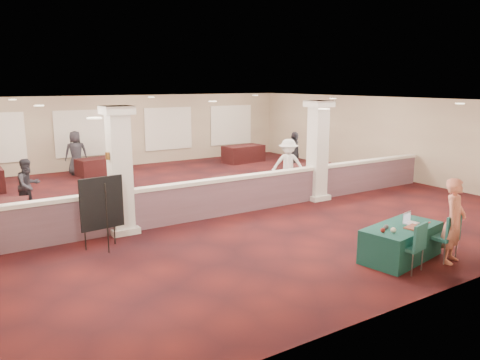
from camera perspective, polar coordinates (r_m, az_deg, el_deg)
ground at (r=15.06m, az=-3.20°, el=-2.65°), size 16.00×16.00×0.00m
wall_back at (r=22.03m, az=-13.54°, el=5.86°), size 16.00×0.04×3.20m
wall_front at (r=8.81m, az=23.13°, el=-3.31°), size 16.00×0.04×3.20m
wall_right at (r=19.88m, az=17.37°, el=5.04°), size 0.04×16.00×3.20m
ceiling at (r=14.60m, az=-3.34°, el=9.61°), size 16.00×16.00×0.02m
partition_wall at (r=13.67m, az=-0.14°, el=-1.67°), size 15.60×0.28×1.10m
column_left at (r=11.99m, az=-14.43°, el=1.26°), size 0.72×0.72×3.20m
column_right at (r=15.26m, az=9.44°, el=3.67°), size 0.72×0.72×3.20m
sconce_left at (r=11.85m, az=-15.81°, el=2.85°), size 0.12×0.12×0.18m
sconce_right at (r=12.02m, az=-13.25°, el=3.10°), size 0.12×0.12×0.18m
near_table at (r=10.76m, az=19.03°, el=-7.20°), size 2.06×1.29×0.74m
conf_chair_main at (r=10.92m, az=23.91°, el=-5.99°), size 0.53×0.54×1.03m
conf_chair_side at (r=10.05m, az=20.35°, el=-7.20°), size 0.61×0.61×1.03m
easel_board at (r=10.96m, az=-16.50°, el=-2.82°), size 1.00×0.53×1.70m
woman at (r=10.82m, az=24.63°, el=-4.55°), size 0.76×0.63×1.81m
far_table_front_center at (r=15.42m, az=-2.47°, el=-0.99°), size 1.86×1.32×0.68m
far_table_front_right at (r=17.67m, az=8.65°, el=0.64°), size 2.06×1.54×0.75m
far_table_back_center at (r=20.24m, az=-16.84°, el=1.61°), size 1.87×1.20×0.70m
far_table_back_right at (r=22.49m, az=0.42°, el=3.21°), size 2.06×1.18×0.80m
attendee_a at (r=15.04m, az=-24.40°, el=-0.62°), size 0.87×0.73×1.59m
attendee_b at (r=16.51m, az=5.89°, el=1.83°), size 1.25×1.16×1.83m
attendee_c at (r=18.66m, az=6.61°, el=3.01°), size 1.19×1.07×1.86m
attendee_d at (r=20.45m, az=-19.36°, el=3.14°), size 0.96×0.61×1.82m
laptop_base at (r=10.89m, az=20.15°, el=-4.98°), size 0.37×0.29×0.02m
laptop_screen at (r=10.91m, az=19.65°, el=-4.26°), size 0.33×0.07×0.22m
screen_glow at (r=10.91m, az=19.68°, el=-4.35°), size 0.30×0.06×0.19m
knitting at (r=10.58m, az=20.50°, el=-5.45°), size 0.45×0.37×0.03m
yarn_cream at (r=10.12m, az=18.19°, el=-5.82°), size 0.11×0.11×0.11m
yarn_red at (r=10.07m, az=17.02°, el=-5.87°), size 0.10×0.10×0.10m
yarn_grey at (r=10.31m, az=17.39°, el=-5.47°), size 0.10×0.10×0.10m
scissors at (r=11.10m, az=22.05°, el=-4.83°), size 0.12×0.05×0.01m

